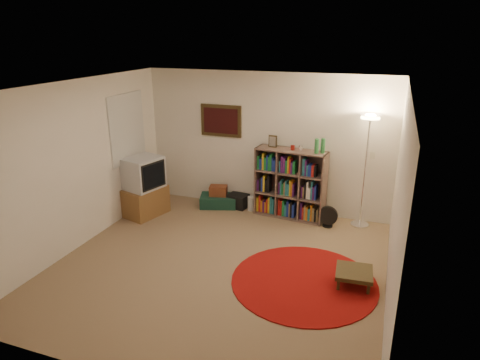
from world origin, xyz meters
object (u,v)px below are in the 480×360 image
at_px(floor_lamp, 369,134).
at_px(bookshelf, 289,185).
at_px(tv_stand, 145,188).
at_px(floor_fan, 328,217).
at_px(side_table, 354,273).
at_px(suitcase, 218,201).

bearing_deg(floor_lamp, bookshelf, -178.41).
xyz_separation_m(bookshelf, tv_stand, (-2.44, -0.78, -0.08)).
height_order(floor_fan, side_table, floor_fan).
relative_size(bookshelf, side_table, 2.97).
relative_size(tv_stand, side_table, 2.15).
relative_size(floor_fan, tv_stand, 0.35).
xyz_separation_m(bookshelf, suitcase, (-1.36, 0.02, -0.49)).
height_order(bookshelf, floor_lamp, floor_lamp).
relative_size(bookshelf, floor_lamp, 0.77).
xyz_separation_m(tv_stand, suitcase, (1.08, 0.80, -0.41)).
distance_m(floor_lamp, tv_stand, 3.93).
relative_size(floor_lamp, suitcase, 2.51).
distance_m(bookshelf, side_table, 2.33).
bearing_deg(suitcase, tv_stand, -160.90).
bearing_deg(tv_stand, side_table, -0.36).
xyz_separation_m(floor_lamp, tv_stand, (-3.69, -0.82, -1.08)).
distance_m(floor_fan, tv_stand, 3.24).
bearing_deg(suitcase, side_table, -52.43).
bearing_deg(tv_stand, floor_fan, 25.97).
xyz_separation_m(floor_fan, tv_stand, (-3.18, -0.57, 0.33)).
xyz_separation_m(tv_stand, side_table, (3.77, -1.08, -0.34)).
bearing_deg(bookshelf, side_table, -48.55).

